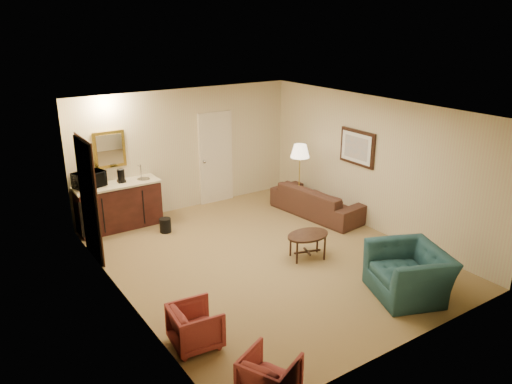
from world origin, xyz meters
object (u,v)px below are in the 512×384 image
Objects in this scene: floor_lamp at (299,179)px; microwave at (89,178)px; coffee_table at (307,246)px; teal_armchair at (410,265)px; coffee_maker at (121,176)px; sofa at (318,196)px; rose_chair_far at (270,374)px; wetbar_cabinet at (119,206)px; waste_bin at (165,225)px; rose_chair_near at (195,324)px.

floor_lamp reaches higher than microwave.
floor_lamp is at bearing 55.71° from coffee_table.
coffee_maker is (-2.62, 4.94, 0.56)m from teal_armchair.
floor_lamp is at bearing 27.03° from sofa.
sofa is 0.54m from floor_lamp.
coffee_table is (2.50, 2.40, -0.07)m from rose_chair_far.
rose_chair_far is at bearing -92.59° from wetbar_cabinet.
teal_armchair reaches higher than waste_bin.
coffee_table is at bearing -143.94° from teal_armchair.
sofa reaches higher than waste_bin.
teal_armchair is at bearing -103.31° from rose_chair_far.
teal_armchair reaches higher than rose_chair_far.
rose_chair_far is 5.64m from floor_lamp.
sofa reaches higher than coffee_table.
floor_lamp is at bearing -31.63° from coffee_maker.
microwave is 2.05× the size of coffee_maker.
floor_lamp is 4.23m from microwave.
floor_lamp is (0.76, 3.60, 0.25)m from teal_armchair.
rose_chair_near is at bearing -108.05° from waste_bin.
microwave is (-0.50, 0.07, 0.65)m from wetbar_cabinet.
coffee_maker reaches higher than coffee_table.
rose_chair_near is at bearing -157.77° from coffee_table.
coffee_maker is (0.61, 4.27, 0.75)m from rose_chair_near.
waste_bin is 1.05× the size of coffee_maker.
teal_armchair is 0.76× the size of floor_lamp.
sofa is 1.40× the size of floor_lamp.
wetbar_cabinet is 5.53m from rose_chair_far.
rose_chair_far is at bearing -131.61° from floor_lamp.
wetbar_cabinet is 1.09× the size of floor_lamp.
sofa is at bearing -35.02° from coffee_maker.
wetbar_cabinet is at bearing -176.77° from coffee_maker.
floor_lamp reaches higher than teal_armchair.
microwave is at bearing 160.75° from floor_lamp.
sofa is at bearing -70.56° from rose_chair_far.
coffee_table is 2.25m from floor_lamp.
microwave reaches higher than coffee_table.
sofa is 4.94m from rose_chair_near.
coffee_maker reaches higher than rose_chair_far.
teal_armchair is (2.72, -4.92, 0.04)m from wetbar_cabinet.
floor_lamp is (1.23, 1.80, 0.53)m from coffee_table.
rose_chair_far is (-3.97, -3.85, -0.12)m from sofa.
sofa is at bearing 44.82° from coffee_table.
teal_armchair is 4.05× the size of waste_bin.
microwave is at bearing 145.52° from waste_bin.
floor_lamp is 5.60× the size of coffee_maker.
coffee_table is at bearing -124.29° from floor_lamp.
teal_armchair is 3.04m from rose_chair_far.
rose_chair_near is 0.78× the size of coffee_table.
teal_armchair is 3.30m from rose_chair_near.
sofa is 5.53m from rose_chair_far.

